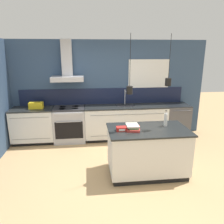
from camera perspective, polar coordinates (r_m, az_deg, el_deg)
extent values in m
plane|color=tan|center=(4.50, -0.13, -15.25)|extent=(16.00, 16.00, 0.00)
cube|color=#354C6B|center=(5.97, -2.34, 5.88)|extent=(5.60, 0.06, 2.60)
cube|color=#141C38|center=(5.96, -2.29, 4.15)|extent=(4.42, 0.02, 0.43)
cube|color=white|center=(6.10, 9.57, 8.92)|extent=(1.12, 0.01, 0.96)
cube|color=black|center=(6.11, 9.55, 8.93)|extent=(1.04, 0.01, 0.88)
cube|color=#B5B5BA|center=(5.67, -11.52, 8.53)|extent=(0.80, 0.46, 0.12)
cube|color=#B5B5BA|center=(5.72, -11.73, 13.71)|extent=(0.26, 0.20, 0.90)
cylinder|color=black|center=(3.81, 4.77, 13.32)|extent=(0.01, 0.01, 0.88)
cylinder|color=black|center=(3.86, 4.60, 5.74)|extent=(0.11, 0.11, 0.14)
sphere|color=#F9D18C|center=(3.86, 4.60, 5.74)|extent=(0.06, 0.06, 0.06)
cylinder|color=black|center=(4.05, 14.89, 13.87)|extent=(0.01, 0.01, 0.76)
cylinder|color=black|center=(4.08, 14.45, 7.59)|extent=(0.11, 0.11, 0.14)
sphere|color=#F9D18C|center=(4.08, 14.45, 7.59)|extent=(0.06, 0.06, 0.06)
cube|color=black|center=(6.17, -19.40, -6.86)|extent=(1.01, 0.56, 0.09)
cube|color=silver|center=(5.99, -19.84, -3.07)|extent=(1.04, 0.62, 0.79)
cube|color=gray|center=(5.62, -20.79, -1.43)|extent=(0.92, 0.01, 0.01)
cube|color=gray|center=(5.80, -20.27, -6.64)|extent=(0.92, 0.01, 0.01)
cube|color=#232626|center=(5.88, -20.20, 0.72)|extent=(1.07, 0.64, 0.03)
cube|color=black|center=(6.09, 3.47, -6.25)|extent=(2.11, 0.56, 0.09)
cube|color=silver|center=(5.91, 3.59, -2.39)|extent=(2.17, 0.62, 0.79)
cube|color=gray|center=(5.53, 4.20, -0.68)|extent=(1.91, 0.01, 0.01)
cube|color=gray|center=(5.71, 4.09, -5.99)|extent=(1.91, 0.01, 0.01)
cube|color=#232626|center=(5.80, 3.66, 1.46)|extent=(2.20, 0.64, 0.03)
cube|color=#262628|center=(5.84, 3.57, 1.69)|extent=(0.48, 0.34, 0.01)
cylinder|color=#B5B5BA|center=(5.92, 3.39, 3.86)|extent=(0.02, 0.02, 0.39)
sphere|color=#B5B5BA|center=(5.89, 3.42, 5.71)|extent=(0.03, 0.03, 0.03)
cylinder|color=#B5B5BA|center=(5.83, 3.52, 5.42)|extent=(0.02, 0.12, 0.02)
cube|color=#B5B5BA|center=(5.86, -10.95, -3.34)|extent=(0.80, 0.62, 0.87)
cube|color=black|center=(5.57, -11.16, -4.73)|extent=(0.69, 0.02, 0.44)
cylinder|color=#B5B5BA|center=(5.48, -11.30, -2.55)|extent=(0.60, 0.02, 0.02)
cube|color=#B5B5BA|center=(5.44, -11.39, -0.59)|extent=(0.69, 0.02, 0.07)
cube|color=#2D2D30|center=(5.73, -11.18, 0.97)|extent=(0.80, 0.60, 0.04)
cylinder|color=black|center=(5.85, -12.67, 1.36)|extent=(0.17, 0.17, 0.00)
cylinder|color=black|center=(5.82, -9.55, 1.46)|extent=(0.17, 0.17, 0.00)
cylinder|color=black|center=(5.64, -12.89, 0.82)|extent=(0.17, 0.17, 0.00)
cylinder|color=black|center=(5.61, -9.65, 0.92)|extent=(0.17, 0.17, 0.00)
cube|color=#4C4C51|center=(6.32, 16.27, -2.20)|extent=(0.63, 0.62, 0.89)
cube|color=black|center=(6.20, 16.58, 1.81)|extent=(0.63, 0.62, 0.02)
cylinder|color=#4C4C51|center=(5.92, 17.75, 0.29)|extent=(0.47, 0.02, 0.02)
cube|color=black|center=(4.51, 8.96, -14.77)|extent=(1.40, 0.81, 0.09)
cube|color=silver|center=(4.30, 9.21, -9.70)|extent=(1.45, 0.84, 0.79)
cube|color=#232626|center=(4.14, 9.45, -4.57)|extent=(1.50, 0.89, 0.03)
cylinder|color=silver|center=(4.33, 13.84, -1.98)|extent=(0.07, 0.07, 0.25)
cylinder|color=silver|center=(4.29, 13.97, -0.07)|extent=(0.03, 0.03, 0.06)
cylinder|color=#262628|center=(4.28, 14.00, 0.35)|extent=(0.03, 0.03, 0.01)
cube|color=#B2332D|center=(4.06, 5.61, -4.37)|extent=(0.30, 0.36, 0.04)
cube|color=#4C7F4C|center=(4.05, 5.64, -3.86)|extent=(0.21, 0.28, 0.03)
cube|color=beige|center=(4.04, 5.34, -3.47)|extent=(0.23, 0.28, 0.02)
cube|color=red|center=(3.98, 2.48, -4.40)|extent=(0.18, 0.13, 0.07)
cube|color=white|center=(3.92, 2.63, -4.74)|extent=(0.11, 0.01, 0.04)
cube|color=gold|center=(5.83, -19.21, 1.66)|extent=(0.34, 0.18, 0.16)
cylinder|color=black|center=(5.81, -19.30, 2.61)|extent=(0.20, 0.02, 0.02)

